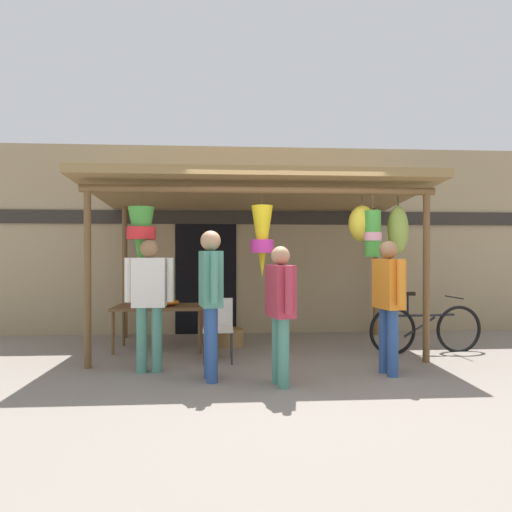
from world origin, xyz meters
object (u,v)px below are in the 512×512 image
at_px(parked_bicycle, 426,329).
at_px(vendor_in_orange, 149,294).
at_px(customer_foreground, 211,291).
at_px(folding_chair, 218,324).
at_px(shopper_by_bananas, 388,296).
at_px(passerby_at_right, 280,304).
at_px(flower_heap_on_table, 157,302).
at_px(wicker_basket_by_table, 230,337).
at_px(display_table, 160,310).

bearing_deg(parked_bicycle, vendor_in_orange, -168.13).
bearing_deg(customer_foreground, folding_chair, 85.99).
distance_m(folding_chair, vendor_in_orange, 1.09).
xyz_separation_m(shopper_by_bananas, passerby_at_right, (-1.35, -0.35, -0.05)).
bearing_deg(passerby_at_right, customer_foreground, 162.28).
bearing_deg(folding_chair, flower_heap_on_table, 142.80).
distance_m(folding_chair, shopper_by_bananas, 2.27).
bearing_deg(vendor_in_orange, shopper_by_bananas, -5.56).
relative_size(parked_bicycle, shopper_by_bananas, 1.08).
xyz_separation_m(parked_bicycle, vendor_in_orange, (-3.87, -0.81, 0.61)).
height_order(customer_foreground, shopper_by_bananas, customer_foreground).
relative_size(flower_heap_on_table, vendor_in_orange, 0.43).
bearing_deg(wicker_basket_by_table, vendor_in_orange, -124.55).
height_order(flower_heap_on_table, vendor_in_orange, vendor_in_orange).
height_order(display_table, vendor_in_orange, vendor_in_orange).
relative_size(flower_heap_on_table, customer_foreground, 0.40).
xyz_separation_m(flower_heap_on_table, shopper_by_bananas, (3.01, -1.54, 0.23)).
distance_m(parked_bicycle, passerby_at_right, 2.80).
bearing_deg(shopper_by_bananas, passerby_at_right, -165.36).
bearing_deg(display_table, flower_heap_on_table, -162.43).
xyz_separation_m(parked_bicycle, shopper_by_bananas, (-0.98, -1.10, 0.60)).
distance_m(vendor_in_orange, shopper_by_bananas, 2.91).
distance_m(flower_heap_on_table, customer_foreground, 1.89).
bearing_deg(wicker_basket_by_table, parked_bicycle, -12.54).
relative_size(folding_chair, vendor_in_orange, 0.52).
bearing_deg(wicker_basket_by_table, customer_foreground, -97.25).
height_order(folding_chair, parked_bicycle, parked_bicycle).
height_order(wicker_basket_by_table, shopper_by_bananas, shopper_by_bananas).
relative_size(display_table, vendor_in_orange, 0.82).
bearing_deg(flower_heap_on_table, folding_chair, -37.20).
bearing_deg(vendor_in_orange, wicker_basket_by_table, 55.45).
bearing_deg(flower_heap_on_table, shopper_by_bananas, -27.10).
bearing_deg(wicker_basket_by_table, flower_heap_on_table, -169.94).
height_order(vendor_in_orange, shopper_by_bananas, vendor_in_orange).
xyz_separation_m(vendor_in_orange, customer_foreground, (0.77, -0.39, 0.06)).
bearing_deg(display_table, shopper_by_bananas, -27.63).
height_order(flower_heap_on_table, shopper_by_bananas, shopper_by_bananas).
distance_m(shopper_by_bananas, passerby_at_right, 1.40).
height_order(flower_heap_on_table, customer_foreground, customer_foreground).
bearing_deg(flower_heap_on_table, parked_bicycle, -6.34).
xyz_separation_m(vendor_in_orange, shopper_by_bananas, (2.90, -0.28, -0.01)).
bearing_deg(display_table, vendor_in_orange, -86.97).
height_order(flower_heap_on_table, parked_bicycle, parked_bicycle).
bearing_deg(passerby_at_right, flower_heap_on_table, 131.14).
xyz_separation_m(flower_heap_on_table, wicker_basket_by_table, (1.11, 0.20, -0.59)).
bearing_deg(parked_bicycle, customer_foreground, -158.87).
bearing_deg(flower_heap_on_table, display_table, 17.57).
xyz_separation_m(display_table, wicker_basket_by_table, (1.07, 0.18, -0.47)).
xyz_separation_m(flower_heap_on_table, parked_bicycle, (3.98, -0.44, -0.37)).
relative_size(wicker_basket_by_table, parked_bicycle, 0.24).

